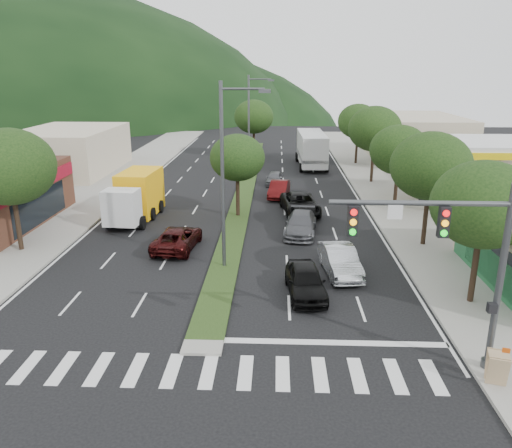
{
  "coord_description": "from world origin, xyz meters",
  "views": [
    {
      "loc": [
        2.83,
        -17.68,
        10.55
      ],
      "look_at": [
        1.66,
        10.66,
        1.72
      ],
      "focal_mm": 35.0,
      "sensor_mm": 36.0,
      "label": 1
    }
  ],
  "objects_px": {
    "traffic_signal": "(458,251)",
    "tree_l_a": "(9,167)",
    "tree_med_far": "(254,117)",
    "car_queue_c": "(279,189)",
    "suv_maroon": "(177,238)",
    "streetlight_near": "(226,168)",
    "tree_r_b": "(431,166)",
    "car_queue_a": "(306,281)",
    "tree_r_c": "(399,150)",
    "a_frame_sign": "(497,366)",
    "tree_med_near": "(237,158)",
    "car_queue_d": "(300,204)",
    "box_truck": "(137,197)",
    "motorhome": "(311,149)",
    "car_queue_e": "(275,178)",
    "car_queue_b": "(301,224)",
    "tree_r_a": "(483,205)",
    "tree_r_d": "(375,129)",
    "tree_r_e": "(358,121)",
    "sedan_silver": "(340,260)",
    "streetlight_mid": "(251,121)"
  },
  "relations": [
    {
      "from": "tree_r_d",
      "to": "car_queue_a",
      "type": "distance_m",
      "value": 26.87
    },
    {
      "from": "tree_r_b",
      "to": "suv_maroon",
      "type": "bearing_deg",
      "value": -175.75
    },
    {
      "from": "tree_r_e",
      "to": "box_truck",
      "type": "distance_m",
      "value": 30.05
    },
    {
      "from": "tree_r_b",
      "to": "tree_r_e",
      "type": "distance_m",
      "value": 28.0
    },
    {
      "from": "tree_med_near",
      "to": "car_queue_b",
      "type": "bearing_deg",
      "value": -41.45
    },
    {
      "from": "motorhome",
      "to": "tree_med_far",
      "type": "bearing_deg",
      "value": 139.74
    },
    {
      "from": "car_queue_b",
      "to": "motorhome",
      "type": "bearing_deg",
      "value": 91.01
    },
    {
      "from": "tree_r_a",
      "to": "a_frame_sign",
      "type": "relative_size",
      "value": 4.34
    },
    {
      "from": "box_truck",
      "to": "car_queue_a",
      "type": "bearing_deg",
      "value": 136.45
    },
    {
      "from": "tree_med_near",
      "to": "box_truck",
      "type": "xyz_separation_m",
      "value": [
        -7.34,
        -0.76,
        -2.83
      ]
    },
    {
      "from": "traffic_signal",
      "to": "tree_l_a",
      "type": "height_order",
      "value": "tree_l_a"
    },
    {
      "from": "traffic_signal",
      "to": "tree_r_d",
      "type": "xyz_separation_m",
      "value": [
        2.97,
        31.54,
        0.54
      ]
    },
    {
      "from": "tree_med_far",
      "to": "car_queue_d",
      "type": "distance_m",
      "value": 25.75
    },
    {
      "from": "traffic_signal",
      "to": "tree_r_a",
      "type": "bearing_deg",
      "value": 61.8
    },
    {
      "from": "tree_r_a",
      "to": "streetlight_mid",
      "type": "bearing_deg",
      "value": 112.13
    },
    {
      "from": "tree_r_a",
      "to": "car_queue_b",
      "type": "bearing_deg",
      "value": 126.82
    },
    {
      "from": "tree_r_c",
      "to": "car_queue_d",
      "type": "distance_m",
      "value": 8.4
    },
    {
      "from": "streetlight_near",
      "to": "box_truck",
      "type": "distance_m",
      "value": 12.58
    },
    {
      "from": "tree_r_a",
      "to": "motorhome",
      "type": "bearing_deg",
      "value": 98.64
    },
    {
      "from": "car_queue_e",
      "to": "tree_l_a",
      "type": "bearing_deg",
      "value": -123.3
    },
    {
      "from": "tree_r_b",
      "to": "tree_r_e",
      "type": "relative_size",
      "value": 1.03
    },
    {
      "from": "car_queue_b",
      "to": "motorhome",
      "type": "height_order",
      "value": "motorhome"
    },
    {
      "from": "car_queue_d",
      "to": "car_queue_e",
      "type": "xyz_separation_m",
      "value": [
        -2.01,
        10.0,
        -0.15
      ]
    },
    {
      "from": "car_queue_c",
      "to": "suv_maroon",
      "type": "bearing_deg",
      "value": -107.78
    },
    {
      "from": "tree_med_near",
      "to": "tree_med_far",
      "type": "bearing_deg",
      "value": 90.0
    },
    {
      "from": "box_truck",
      "to": "tree_l_a",
      "type": "bearing_deg",
      "value": 58.22
    },
    {
      "from": "tree_med_near",
      "to": "car_queue_b",
      "type": "xyz_separation_m",
      "value": [
        4.49,
        -3.96,
        -3.72
      ]
    },
    {
      "from": "traffic_signal",
      "to": "car_queue_d",
      "type": "xyz_separation_m",
      "value": [
        -4.36,
        20.58,
        -3.89
      ]
    },
    {
      "from": "sedan_silver",
      "to": "a_frame_sign",
      "type": "bearing_deg",
      "value": -73.69
    },
    {
      "from": "streetlight_near",
      "to": "car_queue_c",
      "type": "distance_m",
      "value": 17.01
    },
    {
      "from": "box_truck",
      "to": "motorhome",
      "type": "bearing_deg",
      "value": -119.76
    },
    {
      "from": "tree_r_c",
      "to": "a_frame_sign",
      "type": "relative_size",
      "value": 4.24
    },
    {
      "from": "tree_r_c",
      "to": "tree_r_b",
      "type": "bearing_deg",
      "value": -90.0
    },
    {
      "from": "tree_med_near",
      "to": "car_queue_c",
      "type": "height_order",
      "value": "tree_med_near"
    },
    {
      "from": "car_queue_e",
      "to": "tree_r_d",
      "type": "bearing_deg",
      "value": 11.12
    },
    {
      "from": "tree_med_far",
      "to": "car_queue_c",
      "type": "relative_size",
      "value": 1.64
    },
    {
      "from": "tree_r_c",
      "to": "box_truck",
      "type": "relative_size",
      "value": 0.92
    },
    {
      "from": "traffic_signal",
      "to": "tree_l_a",
      "type": "distance_m",
      "value": 24.43
    },
    {
      "from": "suv_maroon",
      "to": "streetlight_near",
      "type": "bearing_deg",
      "value": 144.8
    },
    {
      "from": "tree_r_c",
      "to": "car_queue_a",
      "type": "relative_size",
      "value": 1.49
    },
    {
      "from": "car_queue_b",
      "to": "tree_r_a",
      "type": "bearing_deg",
      "value": -46.9
    },
    {
      "from": "tree_med_near",
      "to": "car_queue_d",
      "type": "distance_m",
      "value": 6.03
    },
    {
      "from": "streetlight_near",
      "to": "car_queue_a",
      "type": "distance_m",
      "value": 7.18
    },
    {
      "from": "tree_med_far",
      "to": "car_queue_e",
      "type": "xyz_separation_m",
      "value": [
        2.66,
        -14.96,
        -4.4
      ]
    },
    {
      "from": "tree_r_b",
      "to": "car_queue_a",
      "type": "relative_size",
      "value": 1.59
    },
    {
      "from": "tree_med_near",
      "to": "suv_maroon",
      "type": "distance_m",
      "value": 8.65
    },
    {
      "from": "car_queue_c",
      "to": "tree_r_c",
      "type": "bearing_deg",
      "value": -16.77
    },
    {
      "from": "tree_r_c",
      "to": "tree_l_a",
      "type": "relative_size",
      "value": 0.89
    },
    {
      "from": "car_queue_e",
      "to": "tree_med_far",
      "type": "bearing_deg",
      "value": 105.32
    },
    {
      "from": "tree_r_b",
      "to": "tree_r_d",
      "type": "height_order",
      "value": "tree_r_d"
    }
  ]
}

